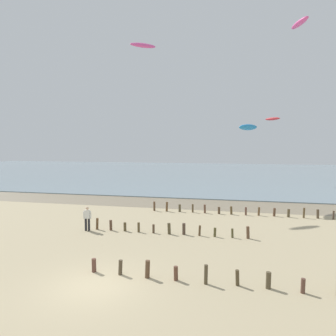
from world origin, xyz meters
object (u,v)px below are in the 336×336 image
Objects in this scene: kite_aloft_0 at (143,45)px; kite_aloft_1 at (248,127)px; kite_aloft_2 at (300,23)px; kite_aloft_3 at (273,119)px; person_by_waterline at (87,218)px.

kite_aloft_0 is 0.92× the size of kite_aloft_1.
kite_aloft_1 is 10.20m from kite_aloft_2.
kite_aloft_3 is at bearing -160.65° from kite_aloft_1.
kite_aloft_1 is (10.91, 0.04, -8.72)m from kite_aloft_0.
kite_aloft_1 is 1.09× the size of kite_aloft_2.
person_by_waterline is 36.76m from kite_aloft_3.
kite_aloft_3 is at bearing 164.58° from kite_aloft_2.
kite_aloft_1 is 1.10× the size of kite_aloft_3.
kite_aloft_0 is 15.26m from kite_aloft_2.
kite_aloft_2 is at bearing 34.81° from person_by_waterline.
kite_aloft_3 reaches higher than kite_aloft_1.
kite_aloft_3 is (15.41, 32.06, 9.29)m from person_by_waterline.
kite_aloft_2 is 22.35m from kite_aloft_3.
kite_aloft_0 is (0.30, 12.41, 15.62)m from person_by_waterline.
kite_aloft_3 reaches higher than person_by_waterline.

